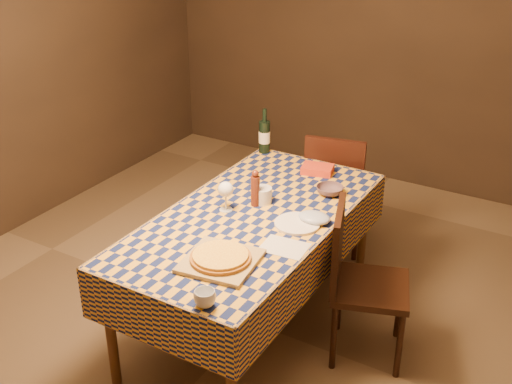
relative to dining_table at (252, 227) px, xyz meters
The scene contains 16 objects.
room 0.66m from the dining_table, ahead, with size 5.00×5.10×2.70m.
dining_table is the anchor object (origin of this frame).
cutting_board 0.53m from the dining_table, 76.40° to the right, with size 0.36×0.36×0.02m, color #A5884D.
pizza 0.54m from the dining_table, 76.40° to the right, with size 0.41×0.41×0.03m.
pepper_mill 0.23m from the dining_table, 111.33° to the left, with size 0.06×0.06×0.23m.
bowl 0.56m from the dining_table, 60.56° to the left, with size 0.17×0.17×0.05m, color #5C454D.
wine_glass 0.26m from the dining_table, behind, with size 0.09×0.09×0.18m.
wine_bottle 0.97m from the dining_table, 115.45° to the left, with size 0.09×0.09×0.32m.
deli_tub 0.22m from the dining_table, 99.95° to the left, with size 0.11×0.11×0.10m, color silver.
takeout_container 0.74m from the dining_table, 84.56° to the left, with size 0.20×0.14×0.05m, color red.
white_plate 0.29m from the dining_table, ahead, with size 0.26×0.26×0.01m, color white.
tumbler 0.90m from the dining_table, 72.92° to the right, with size 0.10×0.10×0.08m, color white.
flour_patch 0.40m from the dining_table, 33.12° to the right, with size 0.24×0.18×0.00m, color silver.
flour_bag 0.38m from the dining_table, 18.68° to the left, with size 0.19×0.14×0.05m, color #ABBEDB.
chair_far 1.09m from the dining_table, 86.70° to the left, with size 0.50×0.51×0.93m.
chair_right 0.66m from the dining_table, ahead, with size 0.54×0.54×0.93m.
Camera 1 is at (1.67, -2.79, 2.53)m, focal length 45.00 mm.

